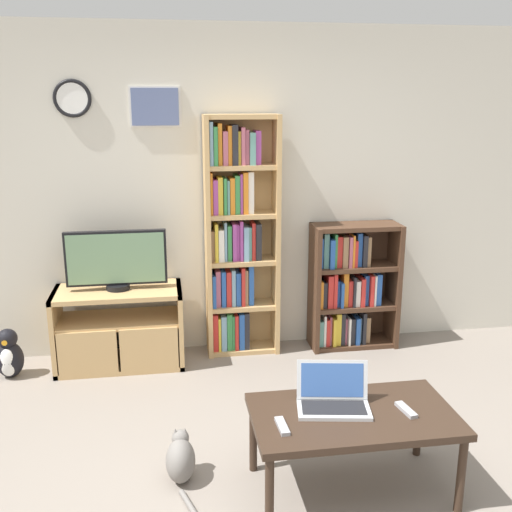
{
  "coord_description": "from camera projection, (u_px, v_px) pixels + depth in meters",
  "views": [
    {
      "loc": [
        -0.48,
        -2.49,
        2.06
      ],
      "look_at": [
        0.11,
        1.24,
        1.05
      ],
      "focal_mm": 42.0,
      "sensor_mm": 36.0,
      "label": 1
    }
  ],
  "objects": [
    {
      "name": "wall_back",
      "position": [
        222.0,
        193.0,
        4.81
      ],
      "size": [
        6.7,
        0.09,
        2.6
      ],
      "color": "beige",
      "rests_on": "ground_plane"
    },
    {
      "name": "tv_stand",
      "position": [
        119.0,
        328.0,
        4.66
      ],
      "size": [
        0.98,
        0.46,
        0.62
      ],
      "color": "tan",
      "rests_on": "ground_plane"
    },
    {
      "name": "television",
      "position": [
        116.0,
        260.0,
        4.54
      ],
      "size": [
        0.76,
        0.18,
        0.46
      ],
      "color": "black",
      "rests_on": "tv_stand"
    },
    {
      "name": "bookshelf_tall",
      "position": [
        237.0,
        238.0,
        4.76
      ],
      "size": [
        0.58,
        0.25,
        1.93
      ],
      "color": "tan",
      "rests_on": "ground_plane"
    },
    {
      "name": "bookshelf_short",
      "position": [
        348.0,
        287.0,
        5.0
      ],
      "size": [
        0.72,
        0.3,
        1.05
      ],
      "color": "#472D1E",
      "rests_on": "ground_plane"
    },
    {
      "name": "coffee_table",
      "position": [
        353.0,
        421.0,
        3.13
      ],
      "size": [
        1.06,
        0.6,
        0.46
      ],
      "color": "#332319",
      "rests_on": "ground_plane"
    },
    {
      "name": "laptop",
      "position": [
        333.0,
        397.0,
        3.16
      ],
      "size": [
        0.42,
        0.31,
        0.23
      ],
      "rotation": [
        0.0,
        0.0,
        -0.17
      ],
      "color": "#B7BABC",
      "rests_on": "coffee_table"
    },
    {
      "name": "remote_near_laptop",
      "position": [
        406.0,
        410.0,
        3.12
      ],
      "size": [
        0.07,
        0.16,
        0.02
      ],
      "rotation": [
        0.0,
        0.0,
        0.16
      ],
      "color": "#99999E",
      "rests_on": "coffee_table"
    },
    {
      "name": "remote_far_from_laptop",
      "position": [
        282.0,
        426.0,
        2.97
      ],
      "size": [
        0.05,
        0.16,
        0.02
      ],
      "rotation": [
        0.0,
        0.0,
        0.04
      ],
      "color": "#99999E",
      "rests_on": "coffee_table"
    },
    {
      "name": "cat",
      "position": [
        181.0,
        459.0,
        3.29
      ],
      "size": [
        0.18,
        0.47,
        0.28
      ],
      "rotation": [
        0.0,
        0.0,
        -0.07
      ],
      "color": "slate",
      "rests_on": "ground_plane"
    },
    {
      "name": "penguin_figurine",
      "position": [
        9.0,
        356.0,
        4.49
      ],
      "size": [
        0.21,
        0.19,
        0.38
      ],
      "color": "black",
      "rests_on": "ground_plane"
    }
  ]
}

